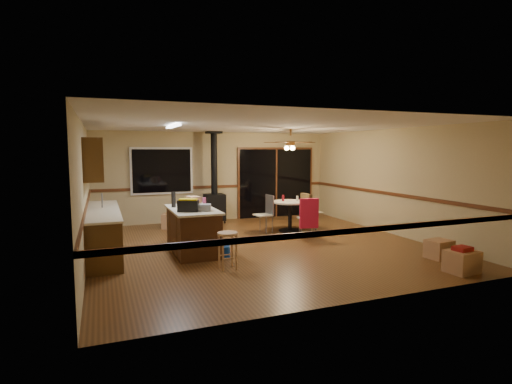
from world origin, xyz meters
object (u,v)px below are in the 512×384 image
toolbox_grey (200,208)px  dining_table (290,211)px  kitchen_island (193,230)px  chair_right (307,207)px  box_corner_b (439,249)px  wood_stove (214,198)px  toolbox_black (188,206)px  box_under_window (172,221)px  bar_stool (228,251)px  chair_left (267,209)px  chair_near (309,213)px  box_corner_a (462,262)px  blue_bucket (223,252)px

toolbox_grey → dining_table: size_ratio=0.46×
kitchen_island → toolbox_grey: bearing=-78.4°
chair_right → box_corner_b: 3.57m
wood_stove → dining_table: wood_stove is taller
kitchen_island → toolbox_black: bearing=-113.7°
toolbox_black → box_under_window: 3.14m
bar_stool → box_under_window: 4.05m
chair_left → bar_stool: bearing=-125.2°
kitchen_island → bar_stool: kitchen_island is taller
wood_stove → box_under_window: (-1.29, -0.38, -0.53)m
toolbox_grey → toolbox_black: 0.23m
chair_near → box_under_window: 3.71m
wood_stove → box_corner_a: 6.65m
toolbox_grey → blue_bucket: bearing=-33.4°
wood_stove → chair_near: 3.16m
kitchen_island → toolbox_black: size_ratio=4.26×
toolbox_black → kitchen_island: bearing=66.3°
chair_near → kitchen_island: bearing=-174.3°
chair_left → box_corner_b: 4.09m
bar_stool → box_corner_a: (3.65, -1.65, -0.14)m
bar_stool → chair_left: 3.24m
wood_stove → chair_near: (1.53, -2.77, -0.13)m
wood_stove → box_corner_b: bearing=-60.1°
kitchen_island → box_under_window: bearing=89.8°
box_corner_a → box_corner_b: box_corner_a is taller
toolbox_grey → bar_stool: (0.24, -1.01, -0.64)m
box_under_window → box_corner_a: bearing=-55.2°
bar_stool → box_corner_b: size_ratio=1.47×
toolbox_grey → box_corner_b: 4.69m
bar_stool → blue_bucket: bar_stool is taller
wood_stove → dining_table: (1.47, -1.89, -0.20)m
box_corner_a → dining_table: bearing=105.9°
kitchen_island → chair_right: (3.29, 1.21, 0.14)m
wood_stove → bar_stool: (-0.99, -4.42, -0.40)m
chair_near → box_corner_b: 2.92m
kitchen_island → wood_stove: bearing=66.9°
wood_stove → chair_near: wood_stove is taller
chair_right → chair_left: bearing=176.5°
box_corner_b → box_corner_a: bearing=-112.9°
toolbox_black → chair_near: size_ratio=0.56×
blue_bucket → dining_table: size_ratio=0.29×
chair_left → chair_near: 1.19m
wood_stove → toolbox_black: size_ratio=6.40×
toolbox_black → bar_stool: (0.47, -1.01, -0.68)m
toolbox_grey → chair_near: (2.75, 0.64, -0.37)m
kitchen_island → chair_left: size_ratio=3.26×
dining_table → box_corner_b: 3.71m
dining_table → box_corner_b: dining_table is taller
chair_left → chair_right: same height
bar_stool → box_corner_b: bar_stool is taller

